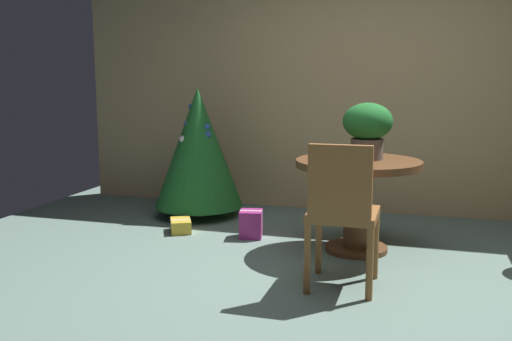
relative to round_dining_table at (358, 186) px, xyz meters
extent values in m
plane|color=slate|center=(-0.10, -0.79, -0.51)|extent=(6.60, 6.60, 0.00)
cube|color=tan|center=(-0.10, 1.41, 0.79)|extent=(6.00, 0.10, 2.60)
cylinder|color=brown|center=(0.00, 0.00, -0.49)|extent=(0.48, 0.48, 0.04)
cylinder|color=brown|center=(0.00, 0.00, -0.16)|extent=(0.21, 0.21, 0.62)
cylinder|color=brown|center=(0.00, 0.00, 0.18)|extent=(0.96, 0.96, 0.05)
cylinder|color=#665B51|center=(0.05, 0.07, 0.28)|extent=(0.25, 0.25, 0.16)
ellipsoid|color=#1E6628|center=(0.05, 0.07, 0.50)|extent=(0.38, 0.38, 0.29)
sphere|color=red|center=(-0.10, 0.11, 0.50)|extent=(0.06, 0.06, 0.06)
sphere|color=red|center=(0.12, 0.13, 0.52)|extent=(0.08, 0.08, 0.08)
cylinder|color=brown|center=(-0.19, -0.60, -0.29)|extent=(0.04, 0.04, 0.45)
cylinder|color=brown|center=(0.19, -0.60, -0.29)|extent=(0.04, 0.04, 0.45)
cylinder|color=brown|center=(-0.19, -1.00, -0.29)|extent=(0.04, 0.04, 0.45)
cylinder|color=brown|center=(0.19, -1.00, -0.29)|extent=(0.04, 0.04, 0.45)
cube|color=brown|center=(0.00, -0.80, -0.04)|extent=(0.43, 0.44, 0.05)
cube|color=brown|center=(0.00, -0.99, 0.21)|extent=(0.38, 0.05, 0.44)
cylinder|color=brown|center=(-1.61, 0.73, -0.46)|extent=(0.10, 0.10, 0.10)
cone|color=#1E6628|center=(-1.61, 0.73, 0.16)|extent=(0.85, 0.85, 1.15)
sphere|color=#2D51A8|center=(-1.50, 0.67, 0.37)|extent=(0.06, 0.06, 0.06)
sphere|color=silver|center=(-1.71, 0.60, 0.25)|extent=(0.07, 0.07, 0.07)
sphere|color=#2D51A8|center=(-1.67, 0.73, 0.55)|extent=(0.07, 0.07, 0.07)
sphere|color=#2D51A8|center=(-1.48, 0.64, 0.30)|extent=(0.06, 0.06, 0.06)
sphere|color=#2D51A8|center=(-1.70, 0.65, 0.40)|extent=(0.04, 0.04, 0.04)
cube|color=gold|center=(-1.54, 0.13, -0.46)|extent=(0.27, 0.30, 0.11)
cube|color=silver|center=(-1.54, 0.13, -0.46)|extent=(0.17, 0.10, 0.11)
cube|color=#9E287A|center=(-0.90, 0.13, -0.40)|extent=(0.22, 0.23, 0.23)
cube|color=silver|center=(-0.90, 0.13, -0.40)|extent=(0.19, 0.07, 0.23)
camera|label=1|loc=(0.47, -4.36, 0.82)|focal=40.18mm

